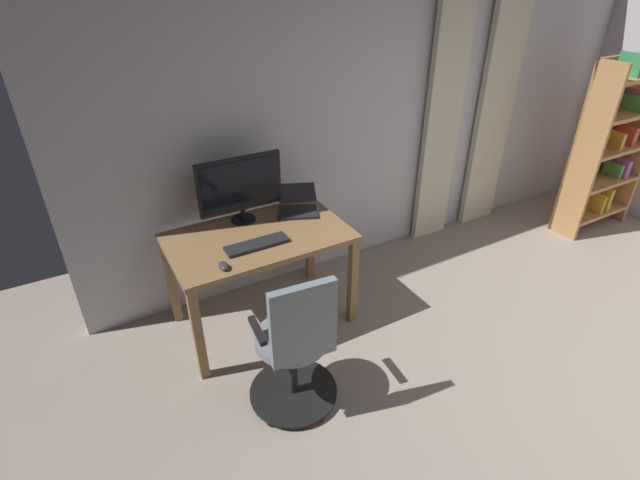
{
  "coord_description": "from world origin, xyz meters",
  "views": [
    {
      "loc": [
        2.54,
        0.55,
        2.42
      ],
      "look_at": [
        1.36,
        -1.53,
        0.99
      ],
      "focal_mm": 26.41,
      "sensor_mm": 36.0,
      "label": 1
    }
  ],
  "objects": [
    {
      "name": "bookshelf",
      "position": [
        -2.06,
        -1.89,
        0.85
      ],
      "size": [
        0.84,
        0.3,
        1.73
      ],
      "color": "tan",
      "rests_on": "ground"
    },
    {
      "name": "curtain_right_panel",
      "position": [
        -0.48,
        -2.55,
        1.19
      ],
      "size": [
        0.38,
        0.06,
        2.37
      ],
      "primitive_type": "cube",
      "color": "beige",
      "rests_on": "ground"
    },
    {
      "name": "laptop",
      "position": [
        1.11,
        -2.32,
        0.81
      ],
      "size": [
        0.39,
        0.41,
        0.16
      ],
      "rotation": [
        0.0,
        0.0,
        -0.4
      ],
      "color": "#232328",
      "rests_on": "desk"
    },
    {
      "name": "back_room_partition",
      "position": [
        0.0,
        -2.66,
        1.31
      ],
      "size": [
        5.48,
        0.1,
        2.62
      ],
      "primitive_type": "cube",
      "color": "silver",
      "rests_on": "ground"
    },
    {
      "name": "office_chair",
      "position": [
        1.67,
        -1.28,
        0.46
      ],
      "size": [
        0.56,
        0.56,
        1.01
      ],
      "rotation": [
        0.0,
        0.0,
        3.05
      ],
      "color": "black",
      "rests_on": "ground"
    },
    {
      "name": "computer_keyboard",
      "position": [
        1.58,
        -2.0,
        0.77
      ],
      "size": [
        0.43,
        0.13,
        0.02
      ],
      "primitive_type": "cube",
      "color": "#232328",
      "rests_on": "desk"
    },
    {
      "name": "curtain_left_panel",
      "position": [
        -1.14,
        -2.55,
        1.19
      ],
      "size": [
        0.42,
        0.06,
        2.37
      ],
      "primitive_type": "cube",
      "color": "beige",
      "rests_on": "ground"
    },
    {
      "name": "computer_monitor",
      "position": [
        1.53,
        -2.39,
        1.03
      ],
      "size": [
        0.62,
        0.18,
        0.49
      ],
      "color": "black",
      "rests_on": "desk"
    },
    {
      "name": "computer_mouse",
      "position": [
        1.87,
        -1.85,
        0.78
      ],
      "size": [
        0.06,
        0.1,
        0.04
      ],
      "primitive_type": "ellipsoid",
      "color": "#333338",
      "rests_on": "desk"
    },
    {
      "name": "desk",
      "position": [
        1.52,
        -2.13,
        0.66
      ],
      "size": [
        1.25,
        0.75,
        0.76
      ],
      "color": "olive",
      "rests_on": "ground"
    }
  ]
}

